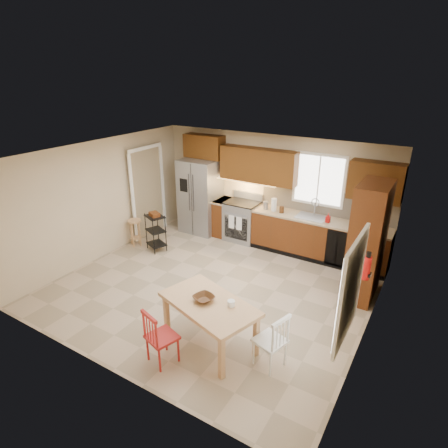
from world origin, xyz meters
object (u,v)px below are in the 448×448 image
pantry (367,242)px  fire_extinguisher (366,268)px  dining_table (209,323)px  table_bowl (204,301)px  table_jar (231,305)px  refrigerator (201,196)px  range_stove (242,221)px  chair_white (270,340)px  chair_red (162,336)px  bar_stool (136,233)px  soap_bottle (328,218)px  utility_cart (156,232)px

pantry → fire_extinguisher: bearing=-79.2°
dining_table → pantry: bearing=74.3°
pantry → dining_table: size_ratio=1.46×
table_bowl → table_jar: 0.42m
refrigerator → table_jar: refrigerator is taller
range_stove → pantry: size_ratio=0.44×
chair_white → chair_red: bearing=135.3°
refrigerator → table_bowl: (2.43, -3.45, -0.20)m
table_bowl → bar_stool: table_bowl is taller
soap_bottle → chair_red: soap_bottle is taller
chair_red → table_jar: (0.67, 0.74, 0.32)m
refrigerator → pantry: pantry is taller
chair_red → table_bowl: size_ratio=2.90×
dining_table → chair_white: 0.95m
range_stove → bar_stool: size_ratio=1.46×
table_bowl → range_stove: bearing=110.0°
range_stove → chair_white: range_stove is taller
soap_bottle → fire_extinguisher: bearing=-59.5°
refrigerator → dining_table: bearing=-53.9°
table_jar → utility_cart: utility_cart is taller
chair_white → table_jar: bearing=103.4°
range_stove → utility_cart: size_ratio=1.07×
soap_bottle → chair_white: (0.29, -3.37, -0.57)m
chair_red → table_bowl: 0.76m
refrigerator → range_stove: size_ratio=1.98×
chair_red → table_bowl: bearing=85.2°
utility_cart → soap_bottle: bearing=46.1°
pantry → table_jar: 2.77m
table_jar → utility_cart: (-3.06, 1.91, -0.31)m
utility_cart → table_bowl: bearing=-13.5°
bar_stool → pantry: bearing=-0.7°
pantry → table_jar: pantry is taller
table_jar → bar_stool: (-3.63, 1.85, -0.42)m
chair_white → utility_cart: size_ratio=0.99×
pantry → table_bowl: 3.06m
soap_bottle → chair_white: bearing=-85.2°
fire_extinguisher → chair_white: size_ratio=0.43×
range_stove → dining_table: 3.76m
fire_extinguisher → chair_red: bearing=-135.6°
fire_extinguisher → table_jar: bearing=-137.4°
table_bowl → table_jar: size_ratio=2.57×
refrigerator → table_jar: (2.83, -3.36, -0.17)m
chair_red → range_stove: bearing=120.7°
range_stove → fire_extinguisher: bearing=-32.6°
refrigerator → chair_white: (3.47, -3.40, -0.49)m
utility_cart → refrigerator: bearing=104.4°
range_stove → utility_cart: 2.05m
pantry → dining_table: (-1.61, -2.52, -0.70)m
range_stove → table_jar: size_ratio=8.11×
dining_table → table_jar: table_jar is taller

